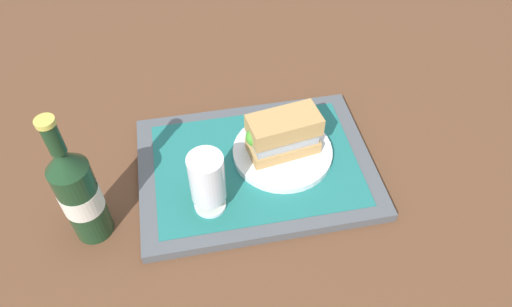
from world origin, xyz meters
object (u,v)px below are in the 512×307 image
object	(u,v)px
plate	(282,152)
beer_bottle	(79,193)
sandwich	(282,134)
beer_glass	(207,181)

from	to	relation	value
plate	beer_bottle	size ratio (longest dim) A/B	0.71
plate	sandwich	xyz separation A→B (m)	(0.00, 0.00, 0.05)
plate	beer_glass	distance (m)	0.19
beer_glass	beer_bottle	bearing A→B (deg)	-1.08
plate	sandwich	size ratio (longest dim) A/B	1.37
beer_glass	beer_bottle	distance (m)	0.20
beer_glass	beer_bottle	world-z (taller)	beer_bottle
sandwich	beer_glass	size ratio (longest dim) A/B	1.11
plate	beer_bottle	bearing A→B (deg)	14.09
beer_bottle	sandwich	bearing A→B (deg)	-165.86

